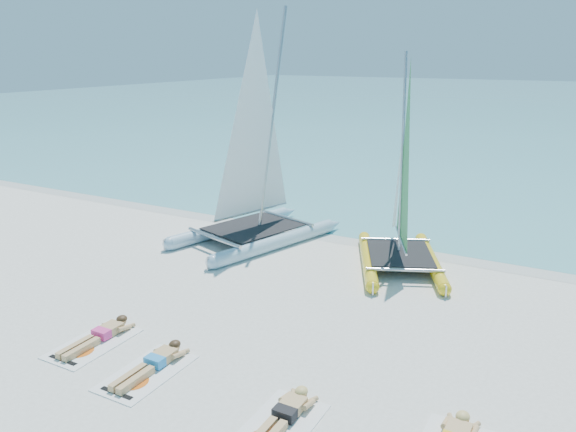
% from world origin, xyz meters
% --- Properties ---
extents(ground, '(140.00, 140.00, 0.00)m').
position_xyz_m(ground, '(0.00, 0.00, 0.00)').
color(ground, white).
rests_on(ground, ground).
extents(sea, '(140.00, 115.00, 0.01)m').
position_xyz_m(sea, '(0.00, 63.00, 0.01)').
color(sea, '#73BAC0').
rests_on(sea, ground).
extents(wet_sand_strip, '(140.00, 1.40, 0.01)m').
position_xyz_m(wet_sand_strip, '(0.00, 5.50, 0.00)').
color(wet_sand_strip, silver).
rests_on(wet_sand_strip, ground).
extents(catamaran_blue, '(3.96, 5.81, 7.24)m').
position_xyz_m(catamaran_blue, '(-2.68, 3.89, 2.16)').
color(catamaran_blue, '#ABCEE1').
rests_on(catamaran_blue, ground).
extents(catamaran_yellow, '(3.66, 4.80, 5.91)m').
position_xyz_m(catamaran_yellow, '(1.81, 4.29, 1.86)').
color(catamaran_yellow, gold).
rests_on(catamaran_yellow, ground).
extents(towel_a, '(1.00, 1.85, 0.02)m').
position_xyz_m(towel_a, '(-2.09, -3.28, 0.01)').
color(towel_a, white).
rests_on(towel_a, ground).
extents(sunbather_a, '(0.37, 1.73, 0.26)m').
position_xyz_m(sunbather_a, '(-2.09, -3.09, 0.12)').
color(sunbather_a, tan).
rests_on(sunbather_a, towel_a).
extents(towel_b, '(1.00, 1.85, 0.02)m').
position_xyz_m(towel_b, '(-0.39, -3.58, 0.01)').
color(towel_b, white).
rests_on(towel_b, ground).
extents(sunbather_b, '(0.37, 1.73, 0.26)m').
position_xyz_m(sunbather_b, '(-0.39, -3.39, 0.12)').
color(sunbather_b, tan).
rests_on(sunbather_b, towel_b).
extents(towel_c, '(1.00, 1.85, 0.02)m').
position_xyz_m(towel_c, '(2.51, -3.79, 0.01)').
color(towel_c, white).
rests_on(towel_c, ground).
extents(sunbather_c, '(0.37, 1.73, 0.26)m').
position_xyz_m(sunbather_c, '(2.51, -3.60, 0.12)').
color(sunbather_c, tan).
rests_on(sunbather_c, towel_c).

